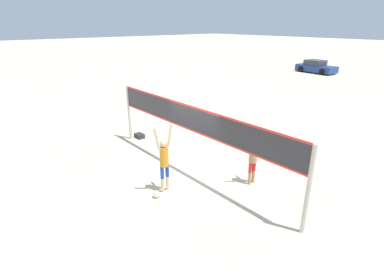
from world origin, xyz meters
The scene contains 7 objects.
ground_plane centered at (0.00, 0.00, 0.00)m, with size 200.00×200.00×0.00m, color beige.
volleyball_net centered at (0.00, 0.00, 1.84)m, with size 9.10×0.12×2.52m.
player_spiker centered at (0.44, -1.54, 1.20)m, with size 0.28×0.72×2.26m.
player_blocker centered at (1.96, 1.01, 1.04)m, with size 0.28×0.69×1.99m.
volleyball centered at (0.59, -1.98, 0.12)m, with size 0.23×0.23×0.23m.
gear_bag centered at (-4.30, 0.36, 0.10)m, with size 0.49×0.33×0.20m.
parked_car_far centered at (-8.90, 25.42, 0.60)m, with size 4.30×2.18×1.34m.
Camera 1 is at (7.54, -6.44, 5.21)m, focal length 28.00 mm.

